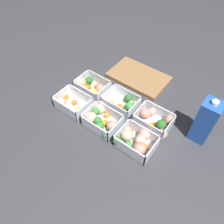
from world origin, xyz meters
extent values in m
plane|color=#38383D|center=(0.00, 0.00, 0.00)|extent=(4.00, 4.00, 0.00)
cube|color=silver|center=(-0.16, -0.06, 0.00)|extent=(0.14, 0.11, 0.00)
cube|color=silver|center=(-0.16, -0.12, 0.03)|extent=(0.14, 0.01, 0.06)
cube|color=silver|center=(-0.16, -0.01, 0.03)|extent=(0.14, 0.01, 0.06)
cube|color=silver|center=(-0.23, -0.06, 0.03)|extent=(0.01, 0.11, 0.06)
cube|color=silver|center=(-0.09, -0.06, 0.03)|extent=(0.01, 0.11, 0.06)
cylinder|color=orange|center=(-0.21, -0.07, 0.01)|extent=(0.03, 0.03, 0.02)
cylinder|color=yellow|center=(-0.11, -0.06, 0.01)|extent=(0.04, 0.04, 0.01)
cylinder|color=orange|center=(-0.22, -0.04, 0.01)|extent=(0.02, 0.02, 0.01)
cylinder|color=#DBC647|center=(-0.13, -0.07, 0.01)|extent=(0.04, 0.04, 0.01)
cylinder|color=orange|center=(-0.17, -0.05, 0.01)|extent=(0.04, 0.04, 0.01)
sphere|color=beige|center=(-0.21, -0.09, 0.03)|extent=(0.06, 0.06, 0.04)
cube|color=silver|center=(0.00, -0.06, 0.00)|extent=(0.14, 0.11, 0.00)
cube|color=silver|center=(0.00, -0.12, 0.03)|extent=(0.14, 0.01, 0.06)
cube|color=silver|center=(0.00, -0.01, 0.03)|extent=(0.14, 0.01, 0.06)
cube|color=silver|center=(-0.07, -0.06, 0.03)|extent=(0.01, 0.11, 0.06)
cube|color=silver|center=(0.07, -0.06, 0.03)|extent=(0.01, 0.11, 0.06)
cylinder|color=orange|center=(0.01, -0.06, 0.01)|extent=(0.03, 0.03, 0.01)
cylinder|color=#49883F|center=(-0.01, -0.08, 0.01)|extent=(0.01, 0.01, 0.01)
sphere|color=#388433|center=(-0.01, -0.08, 0.03)|extent=(0.03, 0.03, 0.03)
sphere|color=tan|center=(0.04, -0.06, 0.02)|extent=(0.06, 0.06, 0.04)
cylinder|color=#519448|center=(0.05, -0.11, 0.01)|extent=(0.01, 0.01, 0.02)
sphere|color=#42933D|center=(0.05, -0.11, 0.03)|extent=(0.03, 0.03, 0.03)
cylinder|color=orange|center=(-0.01, -0.02, 0.01)|extent=(0.02, 0.02, 0.01)
cylinder|color=#519448|center=(-0.05, -0.04, 0.01)|extent=(0.01, 0.01, 0.02)
sphere|color=#42933D|center=(-0.05, -0.04, 0.03)|extent=(0.03, 0.03, 0.03)
cylinder|color=#49883F|center=(0.01, -0.10, 0.01)|extent=(0.01, 0.01, 0.01)
sphere|color=#388433|center=(0.01, -0.10, 0.03)|extent=(0.04, 0.04, 0.04)
sphere|color=beige|center=(-0.05, -0.08, 0.03)|extent=(0.05, 0.05, 0.05)
sphere|color=beige|center=(-0.05, -0.02, 0.03)|extent=(0.06, 0.06, 0.04)
cube|color=silver|center=(0.16, -0.06, 0.00)|extent=(0.14, 0.11, 0.00)
cube|color=silver|center=(0.16, -0.12, 0.03)|extent=(0.14, 0.01, 0.06)
cube|color=silver|center=(0.16, -0.01, 0.03)|extent=(0.14, 0.01, 0.06)
cube|color=silver|center=(0.09, -0.06, 0.03)|extent=(0.01, 0.11, 0.06)
cube|color=silver|center=(0.23, -0.06, 0.03)|extent=(0.01, 0.11, 0.06)
sphere|color=beige|center=(0.12, -0.06, 0.03)|extent=(0.06, 0.06, 0.05)
sphere|color=tan|center=(0.19, -0.08, 0.03)|extent=(0.05, 0.05, 0.05)
sphere|color=beige|center=(0.17, -0.05, 0.02)|extent=(0.05, 0.05, 0.04)
cylinder|color=orange|center=(0.12, -0.03, 0.01)|extent=(0.02, 0.02, 0.01)
cylinder|color=orange|center=(0.20, -0.05, 0.01)|extent=(0.03, 0.03, 0.01)
cylinder|color=#519448|center=(0.15, -0.10, 0.01)|extent=(0.01, 0.01, 0.01)
sphere|color=#42933D|center=(0.15, -0.10, 0.03)|extent=(0.03, 0.03, 0.03)
cylinder|color=#407A37|center=(0.10, -0.11, 0.01)|extent=(0.01, 0.01, 0.01)
sphere|color=#2D7228|center=(0.10, -0.11, 0.03)|extent=(0.03, 0.03, 0.03)
sphere|color=#D19E8C|center=(0.17, -0.02, 0.03)|extent=(0.05, 0.05, 0.05)
cube|color=silver|center=(-0.16, 0.06, 0.00)|extent=(0.14, 0.11, 0.00)
cube|color=silver|center=(-0.16, 0.01, 0.03)|extent=(0.14, 0.01, 0.06)
cube|color=silver|center=(-0.16, 0.12, 0.03)|extent=(0.14, 0.01, 0.06)
cube|color=silver|center=(-0.23, 0.06, 0.03)|extent=(0.01, 0.11, 0.06)
cube|color=silver|center=(-0.09, 0.06, 0.03)|extent=(0.01, 0.11, 0.06)
sphere|color=#D19E8C|center=(-0.22, 0.05, 0.03)|extent=(0.07, 0.07, 0.05)
cylinder|color=yellow|center=(-0.14, 0.05, 0.01)|extent=(0.05, 0.05, 0.01)
cylinder|color=#DBC647|center=(-0.19, 0.03, 0.01)|extent=(0.04, 0.04, 0.02)
cylinder|color=yellow|center=(-0.12, 0.02, 0.01)|extent=(0.04, 0.04, 0.01)
cylinder|color=#407A37|center=(-0.20, 0.08, 0.01)|extent=(0.01, 0.01, 0.01)
sphere|color=#2D7228|center=(-0.20, 0.08, 0.03)|extent=(0.04, 0.04, 0.04)
cylinder|color=orange|center=(-0.16, 0.09, 0.01)|extent=(0.03, 0.03, 0.01)
sphere|color=beige|center=(-0.15, 0.03, 0.02)|extent=(0.04, 0.04, 0.04)
cylinder|color=orange|center=(-0.19, 0.06, 0.01)|extent=(0.03, 0.03, 0.01)
sphere|color=tan|center=(-0.13, 0.08, 0.02)|extent=(0.04, 0.04, 0.04)
cube|color=silver|center=(0.00, 0.06, 0.00)|extent=(0.14, 0.11, 0.00)
cube|color=silver|center=(0.00, 0.01, 0.03)|extent=(0.14, 0.01, 0.06)
cube|color=silver|center=(0.00, 0.12, 0.03)|extent=(0.14, 0.01, 0.06)
cube|color=silver|center=(-0.07, 0.06, 0.03)|extent=(0.01, 0.11, 0.06)
cube|color=silver|center=(0.07, 0.06, 0.03)|extent=(0.01, 0.11, 0.06)
cylinder|color=#519448|center=(0.04, 0.06, 0.01)|extent=(0.01, 0.01, 0.01)
sphere|color=#42933D|center=(0.04, 0.06, 0.03)|extent=(0.04, 0.04, 0.04)
cylinder|color=orange|center=(-0.04, 0.04, 0.01)|extent=(0.03, 0.03, 0.01)
cylinder|color=#407A37|center=(0.01, 0.10, 0.01)|extent=(0.01, 0.01, 0.02)
sphere|color=#2D7228|center=(0.01, 0.10, 0.03)|extent=(0.03, 0.03, 0.03)
cylinder|color=orange|center=(0.01, 0.05, 0.01)|extent=(0.04, 0.04, 0.02)
cylinder|color=#DBC647|center=(-0.01, 0.03, 0.01)|extent=(0.04, 0.04, 0.01)
cylinder|color=yellow|center=(0.06, 0.11, 0.01)|extent=(0.04, 0.04, 0.02)
sphere|color=tan|center=(-0.06, 0.02, 0.02)|extent=(0.05, 0.05, 0.04)
cube|color=silver|center=(0.16, 0.06, 0.00)|extent=(0.14, 0.11, 0.00)
cube|color=silver|center=(0.16, 0.01, 0.03)|extent=(0.14, 0.01, 0.06)
cube|color=silver|center=(0.16, 0.12, 0.03)|extent=(0.14, 0.01, 0.06)
cube|color=silver|center=(0.09, 0.06, 0.03)|extent=(0.01, 0.11, 0.06)
cube|color=silver|center=(0.23, 0.06, 0.03)|extent=(0.01, 0.11, 0.06)
sphere|color=tan|center=(0.12, 0.07, 0.03)|extent=(0.06, 0.06, 0.04)
sphere|color=#D19E8C|center=(0.13, 0.10, 0.02)|extent=(0.05, 0.05, 0.04)
cylinder|color=orange|center=(0.17, 0.05, 0.01)|extent=(0.03, 0.03, 0.01)
sphere|color=tan|center=(0.21, 0.10, 0.03)|extent=(0.06, 0.06, 0.04)
cylinder|color=orange|center=(0.15, 0.04, 0.01)|extent=(0.04, 0.04, 0.01)
sphere|color=tan|center=(0.22, 0.03, 0.02)|extent=(0.06, 0.06, 0.04)
cylinder|color=#407A37|center=(0.20, 0.06, 0.01)|extent=(0.01, 0.01, 0.02)
sphere|color=#2D7228|center=(0.20, 0.06, 0.03)|extent=(0.04, 0.04, 0.04)
cylinder|color=#519448|center=(0.12, 0.02, 0.01)|extent=(0.01, 0.01, 0.01)
sphere|color=#42933D|center=(0.12, 0.02, 0.03)|extent=(0.03, 0.03, 0.03)
cube|color=blue|center=(0.33, 0.12, 0.10)|extent=(0.07, 0.07, 0.19)
cylinder|color=white|center=(0.33, 0.12, 0.20)|extent=(0.02, 0.02, 0.01)
cube|color=olive|center=(-0.04, 0.27, 0.01)|extent=(0.28, 0.18, 0.02)
camera|label=1|loc=(0.36, -0.47, 0.72)|focal=35.00mm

